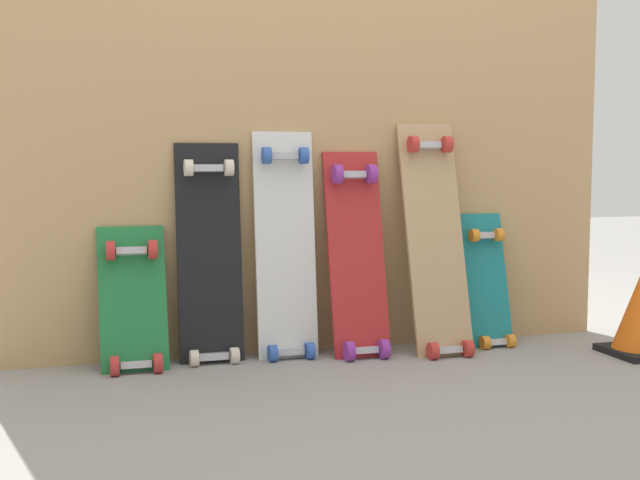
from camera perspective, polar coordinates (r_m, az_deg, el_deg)
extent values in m
plane|color=gray|center=(3.14, -0.37, -7.58)|extent=(12.00, 12.00, 0.00)
cube|color=tan|center=(3.12, -0.73, 5.97)|extent=(2.37, 0.04, 1.47)
cube|color=#1E7238|center=(2.95, -12.44, -4.50)|extent=(0.23, 0.18, 0.54)
cube|color=#B7B7BF|center=(2.90, -12.25, -8.20)|extent=(0.10, 0.04, 0.03)
cube|color=#B7B7BF|center=(2.95, -12.56, -0.73)|extent=(0.10, 0.04, 0.03)
cylinder|color=red|center=(2.88, -13.63, -8.23)|extent=(0.03, 0.07, 0.07)
cylinder|color=red|center=(2.89, -10.84, -8.13)|extent=(0.03, 0.07, 0.07)
cylinder|color=red|center=(2.93, -13.90, -0.71)|extent=(0.03, 0.07, 0.07)
cylinder|color=red|center=(2.94, -11.18, -0.63)|extent=(0.03, 0.07, 0.07)
cube|color=black|center=(2.99, -7.41, -1.49)|extent=(0.23, 0.11, 0.83)
cube|color=#B7B7BF|center=(2.99, -7.15, -7.76)|extent=(0.10, 0.04, 0.03)
cube|color=#B7B7BF|center=(2.98, -7.53, 4.80)|extent=(0.10, 0.04, 0.03)
cylinder|color=beige|center=(2.96, -8.44, -7.87)|extent=(0.03, 0.06, 0.06)
cylinder|color=beige|center=(2.98, -5.75, -7.74)|extent=(0.03, 0.06, 0.06)
cylinder|color=beige|center=(2.95, -8.82, 4.81)|extent=(0.03, 0.06, 0.06)
cylinder|color=beige|center=(2.98, -6.14, 4.85)|extent=(0.03, 0.06, 0.06)
cube|color=silver|center=(3.04, -2.34, -0.93)|extent=(0.22, 0.11, 0.87)
cube|color=#B7B7BF|center=(3.04, -2.01, -7.50)|extent=(0.10, 0.04, 0.03)
cube|color=#B7B7BF|center=(3.03, -2.43, 5.65)|extent=(0.10, 0.04, 0.03)
cylinder|color=#3359B2|center=(3.00, -3.19, -7.61)|extent=(0.03, 0.06, 0.06)
cylinder|color=#3359B2|center=(3.04, -0.68, -7.45)|extent=(0.03, 0.06, 0.06)
cylinder|color=#3359B2|center=(3.00, -3.61, 5.69)|extent=(0.03, 0.06, 0.06)
cylinder|color=#3359B2|center=(3.04, -1.11, 5.69)|extent=(0.03, 0.06, 0.06)
cube|color=#B22626|center=(3.08, 2.48, -1.50)|extent=(0.21, 0.19, 0.80)
cube|color=#B7B7BF|center=(3.04, 3.03, -7.40)|extent=(0.09, 0.04, 0.03)
cube|color=#B7B7BF|center=(3.10, 2.23, 4.38)|extent=(0.09, 0.04, 0.03)
cylinder|color=purple|center=(3.01, 1.97, -7.48)|extent=(0.03, 0.07, 0.07)
cylinder|color=purple|center=(3.05, 4.30, -7.31)|extent=(0.03, 0.07, 0.07)
cylinder|color=purple|center=(3.06, 1.18, 4.45)|extent=(0.03, 0.07, 0.07)
cylinder|color=purple|center=(3.10, 3.47, 4.45)|extent=(0.03, 0.07, 0.07)
cube|color=tan|center=(3.15, 7.76, -0.47)|extent=(0.22, 0.26, 0.91)
cube|color=#B7B7BF|center=(3.10, 8.62, -7.32)|extent=(0.10, 0.04, 0.03)
cube|color=#B7B7BF|center=(3.20, 7.29, 6.30)|extent=(0.10, 0.04, 0.03)
cylinder|color=red|center=(3.05, 7.59, -7.40)|extent=(0.03, 0.06, 0.06)
cylinder|color=red|center=(3.11, 9.89, -7.20)|extent=(0.03, 0.06, 0.06)
cylinder|color=red|center=(3.16, 6.28, 6.41)|extent=(0.03, 0.06, 0.06)
cylinder|color=red|center=(3.21, 8.52, 6.37)|extent=(0.03, 0.06, 0.06)
cube|color=#197A7F|center=(3.32, 11.14, -3.26)|extent=(0.17, 0.16, 0.57)
cube|color=#B7B7BF|center=(3.29, 11.70, -6.73)|extent=(0.08, 0.04, 0.03)
cube|color=#B7B7BF|center=(3.32, 10.99, 0.28)|extent=(0.08, 0.04, 0.03)
cylinder|color=orange|center=(3.25, 11.02, -6.79)|extent=(0.03, 0.05, 0.05)
cylinder|color=orange|center=(3.30, 12.65, -6.63)|extent=(0.03, 0.05, 0.05)
cylinder|color=orange|center=(3.28, 10.31, 0.30)|extent=(0.03, 0.05, 0.05)
cylinder|color=orange|center=(3.33, 11.92, 0.35)|extent=(0.03, 0.05, 0.05)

